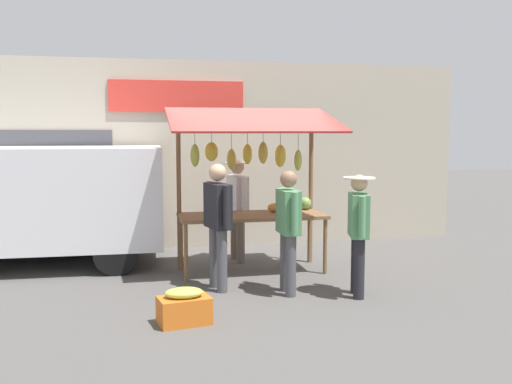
{
  "coord_description": "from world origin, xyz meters",
  "views": [
    {
      "loc": [
        1.79,
        8.47,
        2.14
      ],
      "look_at": [
        0.0,
        0.3,
        1.25
      ],
      "focal_mm": 40.55,
      "sensor_mm": 36.0,
      "label": 1
    }
  ],
  "objects_px": {
    "vendor_with_sunhat": "(237,202)",
    "produce_crate_near": "(184,307)",
    "shopper_in_grey_tee": "(358,225)",
    "parked_van": "(9,196)",
    "market_stall": "(252,169)",
    "shopper_with_shopping_bag": "(288,223)",
    "shopper_with_ponytail": "(218,217)"
  },
  "relations": [
    {
      "from": "vendor_with_sunhat",
      "to": "produce_crate_near",
      "type": "bearing_deg",
      "value": -31.06
    },
    {
      "from": "market_stall",
      "to": "shopper_with_shopping_bag",
      "type": "distance_m",
      "value": 1.5
    },
    {
      "from": "market_stall",
      "to": "shopper_with_ponytail",
      "type": "distance_m",
      "value": 1.31
    },
    {
      "from": "shopper_with_shopping_bag",
      "to": "shopper_with_ponytail",
      "type": "relative_size",
      "value": 0.96
    },
    {
      "from": "market_stall",
      "to": "shopper_with_ponytail",
      "type": "height_order",
      "value": "market_stall"
    },
    {
      "from": "market_stall",
      "to": "shopper_in_grey_tee",
      "type": "bearing_deg",
      "value": 122.28
    },
    {
      "from": "vendor_with_sunhat",
      "to": "shopper_with_shopping_bag",
      "type": "height_order",
      "value": "vendor_with_sunhat"
    },
    {
      "from": "shopper_with_ponytail",
      "to": "produce_crate_near",
      "type": "xyz_separation_m",
      "value": [
        0.58,
        1.29,
        -0.81
      ]
    },
    {
      "from": "market_stall",
      "to": "shopper_with_ponytail",
      "type": "xyz_separation_m",
      "value": [
        0.68,
        0.97,
        -0.56
      ]
    },
    {
      "from": "parked_van",
      "to": "produce_crate_near",
      "type": "height_order",
      "value": "parked_van"
    },
    {
      "from": "shopper_with_ponytail",
      "to": "produce_crate_near",
      "type": "height_order",
      "value": "shopper_with_ponytail"
    },
    {
      "from": "vendor_with_sunhat",
      "to": "parked_van",
      "type": "relative_size",
      "value": 0.37
    },
    {
      "from": "vendor_with_sunhat",
      "to": "shopper_with_ponytail",
      "type": "relative_size",
      "value": 0.98
    },
    {
      "from": "vendor_with_sunhat",
      "to": "parked_van",
      "type": "xyz_separation_m",
      "value": [
        3.57,
        -0.34,
        0.14
      ]
    },
    {
      "from": "market_stall",
      "to": "parked_van",
      "type": "bearing_deg",
      "value": -15.72
    },
    {
      "from": "parked_van",
      "to": "produce_crate_near",
      "type": "distance_m",
      "value": 4.19
    },
    {
      "from": "shopper_with_ponytail",
      "to": "shopper_with_shopping_bag",
      "type": "bearing_deg",
      "value": -126.96
    },
    {
      "from": "vendor_with_sunhat",
      "to": "parked_van",
      "type": "height_order",
      "value": "parked_van"
    },
    {
      "from": "market_stall",
      "to": "produce_crate_near",
      "type": "relative_size",
      "value": 4.04
    },
    {
      "from": "shopper_with_ponytail",
      "to": "shopper_in_grey_tee",
      "type": "relative_size",
      "value": 1.08
    },
    {
      "from": "shopper_with_ponytail",
      "to": "parked_van",
      "type": "xyz_separation_m",
      "value": [
        2.99,
        -2.0,
        0.13
      ]
    },
    {
      "from": "shopper_in_grey_tee",
      "to": "parked_van",
      "type": "relative_size",
      "value": 0.36
    },
    {
      "from": "shopper_in_grey_tee",
      "to": "market_stall",
      "type": "bearing_deg",
      "value": 46.68
    },
    {
      "from": "market_stall",
      "to": "shopper_with_ponytail",
      "type": "relative_size",
      "value": 1.47
    },
    {
      "from": "market_stall",
      "to": "shopper_with_shopping_bag",
      "type": "relative_size",
      "value": 1.53
    },
    {
      "from": "shopper_with_ponytail",
      "to": "market_stall",
      "type": "bearing_deg",
      "value": -47.92
    },
    {
      "from": "shopper_in_grey_tee",
      "to": "parked_van",
      "type": "bearing_deg",
      "value": 74.73
    },
    {
      "from": "shopper_in_grey_tee",
      "to": "produce_crate_near",
      "type": "bearing_deg",
      "value": 119.17
    },
    {
      "from": "shopper_in_grey_tee",
      "to": "produce_crate_near",
      "type": "relative_size",
      "value": 2.56
    },
    {
      "from": "parked_van",
      "to": "vendor_with_sunhat",
      "type": "bearing_deg",
      "value": 176.28
    },
    {
      "from": "shopper_with_ponytail",
      "to": "shopper_in_grey_tee",
      "type": "distance_m",
      "value": 1.85
    },
    {
      "from": "vendor_with_sunhat",
      "to": "produce_crate_near",
      "type": "xyz_separation_m",
      "value": [
        1.15,
        2.95,
        -0.8
      ]
    }
  ]
}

